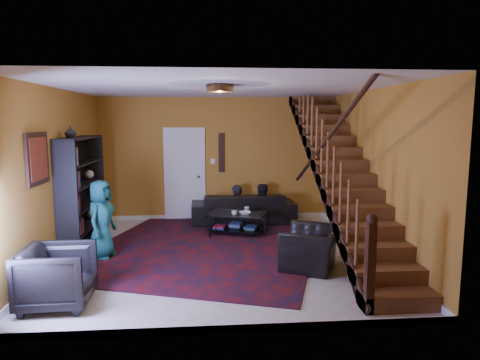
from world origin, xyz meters
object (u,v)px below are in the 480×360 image
object	(u,v)px
sofa	(243,208)
coffee_table	(236,222)
armchair_right	(311,248)
bookshelf	(83,195)
armchair_left	(57,276)

from	to	relation	value
sofa	coffee_table	distance (m)	1.01
sofa	armchair_right	size ratio (longest dim) A/B	2.37
bookshelf	sofa	world-z (taller)	bookshelf
sofa	armchair_left	distance (m)	4.96
armchair_right	coffee_table	size ratio (longest dim) A/B	0.75
bookshelf	coffee_table	xyz separation A→B (m)	(2.79, 0.72, -0.72)
bookshelf	armchair_left	bearing A→B (deg)	-81.86
armchair_left	coffee_table	size ratio (longest dim) A/B	0.65
armchair_left	coffee_table	world-z (taller)	armchair_left
bookshelf	armchair_right	xyz separation A→B (m)	(3.82, -1.36, -0.65)
coffee_table	sofa	bearing A→B (deg)	77.00
sofa	coffee_table	bearing A→B (deg)	76.30
armchair_left	bookshelf	bearing A→B (deg)	6.44
armchair_left	armchair_right	size ratio (longest dim) A/B	0.86
armchair_right	coffee_table	xyz separation A→B (m)	(-1.03, 2.08, -0.07)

